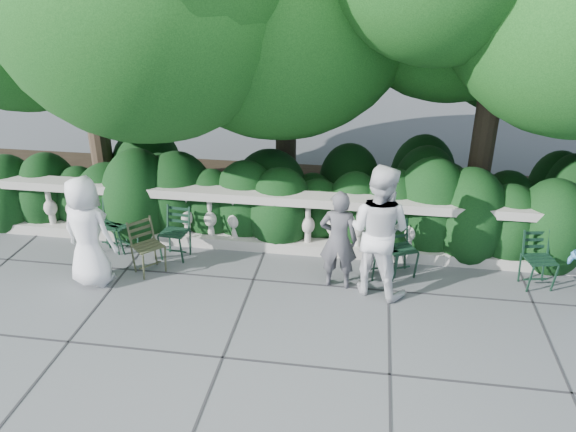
# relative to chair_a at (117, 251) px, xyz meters

# --- Properties ---
(ground) EXTENTS (90.00, 90.00, 0.00)m
(ground) POSITION_rel_chair_a_xyz_m (2.89, -1.33, 0.00)
(ground) COLOR #474A4E
(ground) RESTS_ON ground
(balustrade) EXTENTS (12.00, 0.44, 1.00)m
(balustrade) POSITION_rel_chair_a_xyz_m (2.89, 0.47, 0.49)
(balustrade) COLOR #9E998E
(balustrade) RESTS_ON ground
(shrub_hedge) EXTENTS (15.00, 2.60, 1.70)m
(shrub_hedge) POSITION_rel_chair_a_xyz_m (2.89, 1.67, 0.00)
(shrub_hedge) COLOR black
(shrub_hedge) RESTS_ON ground
(chair_a) EXTENTS (0.61, 0.63, 0.84)m
(chair_a) POSITION_rel_chair_a_xyz_m (0.00, 0.00, 0.00)
(chair_a) COLOR black
(chair_a) RESTS_ON ground
(chair_b) EXTENTS (0.47, 0.51, 0.84)m
(chair_b) POSITION_rel_chair_a_xyz_m (-0.10, -0.09, 0.00)
(chair_b) COLOR black
(chair_b) RESTS_ON ground
(chair_c) EXTENTS (0.49, 0.52, 0.84)m
(chair_c) POSITION_rel_chair_a_xyz_m (1.01, -0.19, 0.00)
(chair_c) COLOR black
(chair_c) RESTS_ON ground
(chair_d) EXTENTS (0.61, 0.63, 0.84)m
(chair_d) POSITION_rel_chair_a_xyz_m (4.61, -0.18, 0.00)
(chair_d) COLOR black
(chair_d) RESTS_ON ground
(chair_e) EXTENTS (0.53, 0.56, 0.84)m
(chair_e) POSITION_rel_chair_a_xyz_m (6.54, -0.22, 0.00)
(chair_e) COLOR black
(chair_e) RESTS_ON ground
(chair_f) EXTENTS (0.59, 0.61, 0.84)m
(chair_f) POSITION_rel_chair_a_xyz_m (4.32, -0.22, 0.00)
(chair_f) COLOR black
(chair_f) RESTS_ON ground
(chair_weathered) EXTENTS (0.65, 0.65, 0.84)m
(chair_weathered) POSITION_rel_chair_a_xyz_m (0.89, -0.63, 0.00)
(chair_weathered) COLOR black
(chair_weathered) RESTS_ON ground
(person_businessman) EXTENTS (0.91, 0.69, 1.66)m
(person_businessman) POSITION_rel_chair_a_xyz_m (0.08, -0.93, 0.83)
(person_businessman) COLOR white
(person_businessman) RESTS_ON ground
(person_woman_grey) EXTENTS (0.55, 0.37, 1.50)m
(person_woman_grey) POSITION_rel_chair_a_xyz_m (3.63, -0.48, 0.75)
(person_woman_grey) COLOR #454449
(person_woman_grey) RESTS_ON ground
(person_casual_man) EXTENTS (1.14, 1.03, 1.92)m
(person_casual_man) POSITION_rel_chair_a_xyz_m (4.18, -0.52, 0.96)
(person_casual_man) COLOR silver
(person_casual_man) RESTS_ON ground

